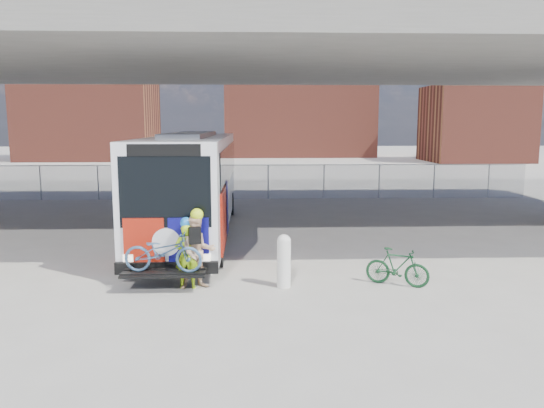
{
  "coord_description": "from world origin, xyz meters",
  "views": [
    {
      "loc": [
        0.11,
        -16.17,
        3.99
      ],
      "look_at": [
        0.73,
        -0.43,
        1.6
      ],
      "focal_mm": 35.0,
      "sensor_mm": 36.0,
      "label": 1
    }
  ],
  "objects": [
    {
      "name": "overpass",
      "position": [
        0.0,
        4.0,
        6.54
      ],
      "size": [
        40.0,
        16.0,
        7.95
      ],
      "color": "#605E59",
      "rests_on": "ground"
    },
    {
      "name": "smokestack",
      "position": [
        14.0,
        55.0,
        12.5
      ],
      "size": [
        2.2,
        2.2,
        25.0
      ],
      "primitive_type": "cylinder",
      "color": "brown",
      "rests_on": "ground"
    },
    {
      "name": "cyclist_tan",
      "position": [
        -1.21,
        -3.56,
        0.93
      ],
      "size": [
        1.03,
        0.9,
        1.98
      ],
      "rotation": [
        0.0,
        0.0,
        0.29
      ],
      "color": "#DBB18C",
      "rests_on": "ground"
    },
    {
      "name": "brick_buildings",
      "position": [
        1.23,
        48.23,
        5.42
      ],
      "size": [
        54.0,
        22.0,
        12.0
      ],
      "color": "brown",
      "rests_on": "ground"
    },
    {
      "name": "bus",
      "position": [
        -2.0,
        2.76,
        2.11
      ],
      "size": [
        2.67,
        12.97,
        3.69
      ],
      "color": "silver",
      "rests_on": "ground"
    },
    {
      "name": "cyclist_hivis",
      "position": [
        -1.47,
        -3.56,
        0.85
      ],
      "size": [
        0.61,
        0.42,
        1.77
      ],
      "rotation": [
        0.0,
        0.0,
        3.08
      ],
      "color": "#ACE117",
      "rests_on": "ground"
    },
    {
      "name": "chainlink_fence",
      "position": [
        0.0,
        12.0,
        1.42
      ],
      "size": [
        30.0,
        0.06,
        30.0
      ],
      "color": "gray",
      "rests_on": "ground"
    },
    {
      "name": "bollard",
      "position": [
        0.9,
        -3.56,
        0.71
      ],
      "size": [
        0.34,
        0.34,
        1.32
      ],
      "color": "silver",
      "rests_on": "ground"
    },
    {
      "name": "bike_parked",
      "position": [
        3.72,
        -3.56,
        0.47
      ],
      "size": [
        1.61,
        1.11,
        0.95
      ],
      "primitive_type": "imported",
      "rotation": [
        0.0,
        0.0,
        1.1
      ],
      "color": "#143E20",
      "rests_on": "ground"
    },
    {
      "name": "ground",
      "position": [
        0.0,
        0.0,
        0.0
      ],
      "size": [
        160.0,
        160.0,
        0.0
      ],
      "primitive_type": "plane",
      "color": "#9E9991",
      "rests_on": "ground"
    }
  ]
}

